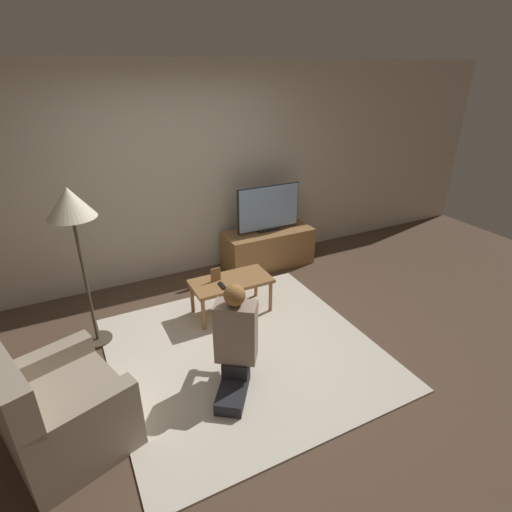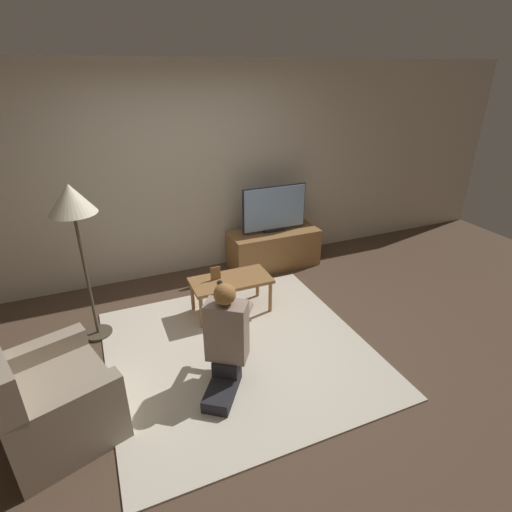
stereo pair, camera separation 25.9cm
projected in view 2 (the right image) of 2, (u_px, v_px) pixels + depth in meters
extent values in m
plane|color=brown|center=(239.00, 352.00, 3.87)|extent=(10.00, 10.00, 0.00)
cube|color=beige|center=(182.00, 174.00, 4.91)|extent=(10.00, 0.06, 2.60)
cube|color=beige|center=(239.00, 351.00, 3.87)|extent=(2.43, 2.39, 0.02)
cube|color=olive|center=(274.00, 248.00, 5.45)|extent=(1.21, 0.50, 0.51)
cube|color=black|center=(274.00, 230.00, 5.33)|extent=(0.30, 0.08, 0.04)
cube|color=black|center=(274.00, 208.00, 5.21)|extent=(0.89, 0.03, 0.59)
cube|color=#8CB2E0|center=(275.00, 208.00, 5.20)|extent=(0.86, 0.04, 0.56)
cube|color=olive|center=(231.00, 280.00, 4.33)|extent=(0.87, 0.44, 0.04)
cylinder|color=olive|center=(202.00, 313.00, 4.14)|extent=(0.04, 0.04, 0.38)
cylinder|color=olive|center=(270.00, 298.00, 4.41)|extent=(0.04, 0.04, 0.38)
cylinder|color=olive|center=(193.00, 296.00, 4.43)|extent=(0.04, 0.04, 0.38)
cylinder|color=olive|center=(258.00, 283.00, 4.71)|extent=(0.04, 0.04, 0.38)
cylinder|color=#4C4233|center=(99.00, 333.00, 4.12)|extent=(0.28, 0.28, 0.03)
cylinder|color=#4C4233|center=(85.00, 266.00, 3.78)|extent=(0.03, 0.03, 1.52)
cone|color=#EFE5C6|center=(71.00, 199.00, 3.50)|extent=(0.42, 0.42, 0.27)
cube|color=gray|center=(58.00, 407.00, 2.95)|extent=(0.97, 1.03, 0.45)
cube|color=gray|center=(72.00, 430.00, 2.68)|extent=(0.75, 0.36, 0.59)
cube|color=gray|center=(42.00, 375.00, 3.16)|extent=(0.75, 0.36, 0.59)
cube|color=#232328|center=(222.00, 389.00, 3.33)|extent=(0.45, 0.51, 0.11)
cube|color=#232328|center=(228.00, 363.00, 3.43)|extent=(0.32, 0.32, 0.14)
cube|color=gray|center=(227.00, 331.00, 3.29)|extent=(0.39, 0.36, 0.53)
sphere|color=tan|center=(225.00, 294.00, 3.14)|extent=(0.17, 0.17, 0.17)
sphere|color=#9E6B38|center=(225.00, 294.00, 3.12)|extent=(0.18, 0.18, 0.18)
cube|color=black|center=(238.00, 305.00, 3.61)|extent=(0.13, 0.11, 0.04)
cylinder|color=gray|center=(246.00, 313.00, 3.48)|extent=(0.23, 0.29, 0.07)
cylinder|color=gray|center=(223.00, 310.00, 3.52)|extent=(0.23, 0.29, 0.07)
cube|color=olive|center=(216.00, 273.00, 4.29)|extent=(0.11, 0.01, 0.15)
cube|color=black|center=(221.00, 284.00, 4.20)|extent=(0.04, 0.15, 0.02)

